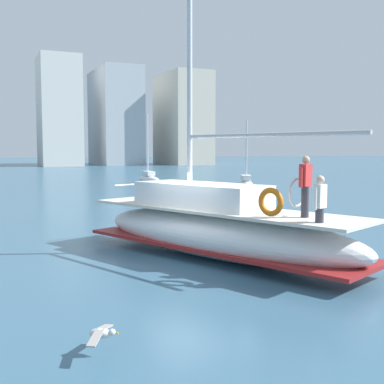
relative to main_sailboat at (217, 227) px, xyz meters
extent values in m
plane|color=#38607A|center=(-0.74, 0.02, -0.91)|extent=(400.00, 400.00, 0.00)
ellipsoid|color=white|center=(0.03, -0.07, -0.21)|extent=(5.95, 9.78, 1.40)
cube|color=maroon|center=(0.03, -0.07, -0.52)|extent=(5.90, 9.61, 0.10)
cube|color=beige|center=(0.03, -0.07, 0.53)|extent=(5.59, 9.26, 0.08)
cube|color=white|center=(-0.25, 0.60, 0.92)|extent=(3.23, 4.63, 0.70)
cylinder|color=silver|center=(-0.44, 1.04, 6.24)|extent=(0.16, 0.16, 11.34)
cylinder|color=#B7B7BC|center=(0.69, -1.61, 2.69)|extent=(2.36, 5.35, 0.12)
cylinder|color=silver|center=(-1.69, 4.00, 1.04)|extent=(0.85, 0.41, 0.06)
torus|color=orange|center=(-0.02, -2.96, 1.04)|extent=(0.40, 0.70, 0.70)
cylinder|color=#33333D|center=(1.15, -2.72, 0.97)|extent=(0.20, 0.20, 0.80)
cube|color=red|center=(1.15, -2.72, 1.65)|extent=(0.37, 0.31, 0.56)
sphere|color=tan|center=(1.15, -2.72, 2.04)|extent=(0.20, 0.20, 0.20)
cylinder|color=red|center=(0.95, -2.81, 1.60)|extent=(0.09, 0.09, 0.50)
cylinder|color=red|center=(1.36, -2.63, 1.60)|extent=(0.09, 0.09, 0.50)
cylinder|color=#33333D|center=(0.93, -3.60, 0.75)|extent=(0.20, 0.20, 0.35)
cube|color=white|center=(0.93, -3.60, 1.20)|extent=(0.37, 0.31, 0.56)
sphere|color=beige|center=(0.93, -3.60, 1.59)|extent=(0.20, 0.20, 0.20)
cylinder|color=white|center=(0.73, -3.68, 1.15)|extent=(0.09, 0.09, 0.50)
cylinder|color=white|center=(1.13, -3.51, 1.15)|extent=(0.09, 0.09, 0.50)
torus|color=silver|center=(1.06, -2.50, 1.19)|extent=(0.72, 0.35, 0.76)
ellipsoid|color=white|center=(13.48, 21.92, -0.53)|extent=(2.80, 4.68, 0.75)
cube|color=white|center=(13.39, 21.70, 0.04)|extent=(1.37, 1.98, 0.40)
cylinder|color=silver|center=(13.34, 21.60, 2.24)|extent=(0.12, 0.12, 4.80)
ellipsoid|color=white|center=(8.17, 30.89, -0.52)|extent=(1.23, 4.87, 0.78)
cube|color=white|center=(8.16, 31.13, 0.08)|extent=(0.78, 1.95, 0.40)
cylinder|color=silver|center=(8.16, 31.25, 2.76)|extent=(0.13, 0.13, 5.76)
ellipsoid|color=silver|center=(-4.78, -5.57, -0.56)|extent=(0.40, 0.34, 0.16)
sphere|color=silver|center=(-4.62, -5.67, -0.53)|extent=(0.11, 0.11, 0.11)
cone|color=gold|center=(-4.56, -5.70, -0.54)|extent=(0.08, 0.07, 0.04)
cube|color=#9E9993|center=(-4.66, -5.38, -0.54)|extent=(0.36, 0.46, 0.12)
cube|color=#9E9993|center=(-4.90, -5.77, -0.54)|extent=(0.36, 0.46, 0.12)
cube|color=silver|center=(8.34, 87.34, 9.85)|extent=(7.72, 10.25, 21.51)
cube|color=#B2B7BC|center=(20.91, 92.29, 9.31)|extent=(8.26, 17.68, 20.44)
cube|color=beige|center=(34.97, 87.82, 8.98)|extent=(8.43, 15.87, 19.77)
camera|label=1|loc=(-6.41, -12.93, 2.29)|focal=45.79mm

